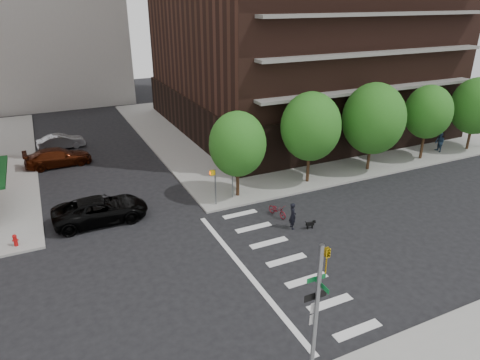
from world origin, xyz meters
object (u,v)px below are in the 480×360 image
(dog_walker, at_px, (293,216))
(pedestrian_far, at_px, (440,142))
(traffic_signal, at_px, (315,329))
(parked_car_silver, at_px, (61,142))
(scooter, at_px, (277,210))
(parked_car_black, at_px, (101,210))
(parked_car_maroon, at_px, (58,157))
(fire_hydrant, at_px, (15,240))

(dog_walker, xyz_separation_m, pedestrian_far, (19.68, 6.15, 0.20))
(traffic_signal, height_order, pedestrian_far, traffic_signal)
(parked_car_silver, bearing_deg, traffic_signal, -174.87)
(parked_car_silver, relative_size, scooter, 2.60)
(parked_car_black, xyz_separation_m, parked_car_maroon, (-1.74, 11.76, -0.04))
(traffic_signal, bearing_deg, parked_car_silver, 100.65)
(fire_hydrant, bearing_deg, scooter, -11.18)
(parked_car_silver, distance_m, scooter, 23.86)
(parked_car_black, height_order, pedestrian_far, pedestrian_far)
(dog_walker, relative_size, pedestrian_far, 0.95)
(pedestrian_far, bearing_deg, parked_car_maroon, -96.31)
(scooter, relative_size, dog_walker, 0.94)
(scooter, bearing_deg, pedestrian_far, 0.32)
(scooter, xyz_separation_m, pedestrian_far, (19.72, 4.36, 0.64))
(parked_car_black, height_order, scooter, parked_car_black)
(traffic_signal, distance_m, pedestrian_far, 30.30)
(traffic_signal, height_order, parked_car_maroon, traffic_signal)
(dog_walker, bearing_deg, parked_car_silver, 38.50)
(parked_car_black, height_order, dog_walker, dog_walker)
(scooter, distance_m, dog_walker, 1.85)
(fire_hydrant, xyz_separation_m, scooter, (15.63, -3.09, -0.12))
(parked_car_maroon, distance_m, scooter, 20.27)
(dog_walker, bearing_deg, parked_car_maroon, 45.61)
(fire_hydrant, relative_size, scooter, 0.45)
(parked_car_black, xyz_separation_m, pedestrian_far, (30.35, 0.07, 0.25))
(parked_car_black, bearing_deg, parked_car_maroon, 8.81)
(parked_car_silver, distance_m, dog_walker, 25.45)
(parked_car_black, relative_size, parked_car_maroon, 1.10)
(fire_hydrant, relative_size, dog_walker, 0.42)
(traffic_signal, bearing_deg, parked_car_maroon, 103.48)
(parked_car_black, xyz_separation_m, parked_car_silver, (-1.17, 16.45, -0.12))
(traffic_signal, relative_size, parked_car_silver, 1.41)
(fire_hydrant, xyz_separation_m, parked_car_maroon, (3.26, 12.96, 0.23))
(parked_car_maroon, bearing_deg, fire_hydrant, 163.71)
(traffic_signal, xyz_separation_m, parked_car_maroon, (-6.77, 28.26, -1.92))
(parked_car_black, relative_size, pedestrian_far, 3.20)
(parked_car_maroon, height_order, pedestrian_far, pedestrian_far)
(parked_car_black, distance_m, parked_car_silver, 16.49)
(parked_car_maroon, height_order, parked_car_silver, parked_car_maroon)
(parked_car_silver, bearing_deg, pedestrian_far, -122.99)
(traffic_signal, height_order, scooter, traffic_signal)
(traffic_signal, xyz_separation_m, pedestrian_far, (25.31, 16.56, -1.63))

